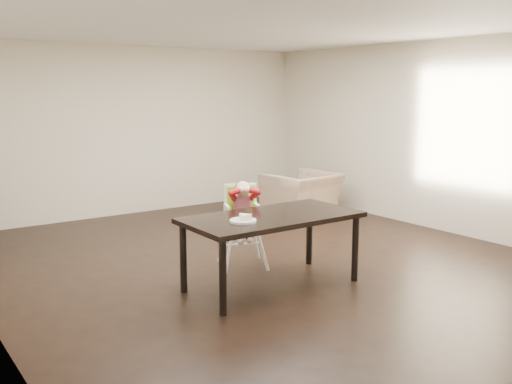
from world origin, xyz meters
TOP-DOWN VIEW (x-y plane):
  - ground at (0.00, 0.00)m, footprint 7.00×7.00m
  - room_walls at (0.00, 0.00)m, footprint 6.02×7.02m
  - dining_table at (-0.43, -0.68)m, footprint 1.80×0.90m
  - high_chair at (-0.28, 0.08)m, footprint 0.54×0.54m
  - plate at (-0.84, -0.78)m, footprint 0.32×0.32m
  - armchair at (1.97, 1.72)m, footprint 1.16×0.83m

SIDE VIEW (x-z plane):
  - ground at x=0.00m, z-range 0.00..0.00m
  - armchair at x=1.97m, z-range 0.00..0.94m
  - dining_table at x=-0.43m, z-range 0.30..1.05m
  - high_chair at x=-0.28m, z-range 0.20..1.19m
  - plate at x=-0.84m, z-range 0.74..0.81m
  - room_walls at x=0.00m, z-range 0.50..3.21m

